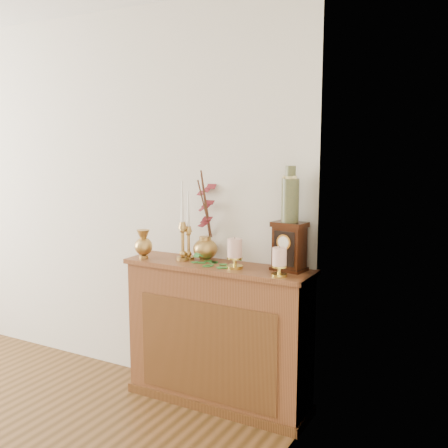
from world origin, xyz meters
The scene contains 10 objects.
console_shelf centered at (1.40, 2.10, 0.44)m, with size 1.24×0.34×0.93m.
candlestick_left centered at (1.15, 2.09, 1.10)m, with size 0.09×0.09×0.52m.
candlestick_center centered at (1.17, 2.13, 1.08)m, with size 0.08×0.08×0.45m.
bud_vase centered at (0.89, 2.01, 1.02)m, with size 0.12×0.12×0.19m.
ginger_jar centered at (1.26, 2.20, 1.19)m, with size 0.23×0.26×0.59m.
pillar_candle_left centered at (1.55, 2.05, 1.03)m, with size 0.10×0.10×0.20m.
pillar_candle_right centered at (1.86, 2.00, 1.02)m, with size 0.09×0.09×0.18m.
ivy_garland centered at (1.38, 2.07, 0.94)m, with size 0.44×0.18×0.08m.
mantel_clock centered at (1.85, 2.16, 1.07)m, with size 0.21×0.17×0.29m.
ceramic_vase centered at (1.86, 2.16, 1.37)m, with size 0.10×0.10×0.33m.
Camera 1 is at (2.99, -0.71, 1.68)m, focal length 42.00 mm.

